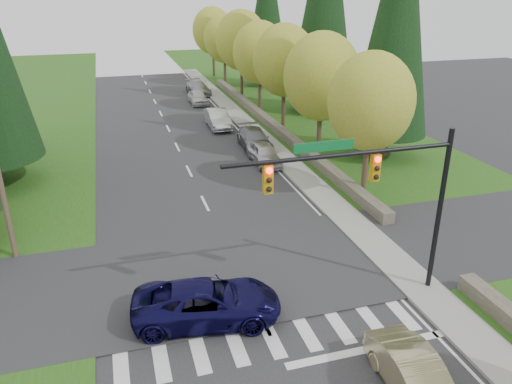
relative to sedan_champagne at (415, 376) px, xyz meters
name	(u,v)px	position (x,y,z in m)	size (l,w,h in m)	color
grass_east	(371,157)	(9.64, 20.40, -0.65)	(14.00, 110.00, 0.06)	#2D4A13
cross_street	(238,270)	(-3.36, 8.40, -0.68)	(120.00, 8.00, 0.10)	#28282B
sidewalk_east	(282,156)	(3.54, 22.40, -0.62)	(1.80, 80.00, 0.13)	gray
curb_east	(270,157)	(2.69, 22.40, -0.62)	(0.20, 80.00, 0.13)	gray
stone_wall_north	(270,123)	(5.24, 30.40, -0.33)	(0.70, 40.00, 0.70)	#4C4438
traffic_signal	(378,183)	(1.01, 4.90, 4.30)	(8.70, 0.37, 6.80)	black
decid_tree_0	(371,102)	(5.84, 14.40, 4.92)	(4.80, 4.80, 8.37)	#38281C
decid_tree_1	(322,77)	(5.94, 21.40, 5.12)	(5.20, 5.20, 8.80)	#38281C
decid_tree_2	(284,60)	(5.74, 28.40, 5.25)	(5.00, 5.00, 8.82)	#38281C
decid_tree_3	(260,53)	(5.84, 35.40, 4.98)	(5.00, 5.00, 8.55)	#38281C
decid_tree_4	(241,40)	(5.94, 42.40, 5.38)	(5.40, 5.40, 9.18)	#38281C
decid_tree_5	(224,39)	(5.74, 49.40, 4.85)	(4.80, 4.80, 8.30)	#38281C
decid_tree_6	(213,31)	(5.84, 56.40, 5.18)	(5.20, 5.20, 8.86)	#38281C
conifer_e_a	(398,13)	(10.64, 20.40, 9.11)	(5.44, 5.44, 17.80)	#38281C
conifer_e_c	(267,4)	(10.64, 48.40, 8.61)	(5.10, 5.10, 16.80)	#38281C
sedan_champagne	(415,376)	(0.00, 0.00, 0.00)	(1.44, 4.14, 1.36)	tan
suv_navy	(207,302)	(-5.32, 5.40, 0.08)	(2.53, 5.48, 1.52)	#0D0B37
parked_car_a	(265,154)	(1.93, 21.40, 0.02)	(1.66, 4.13, 1.41)	silver
parked_car_b	(255,139)	(2.24, 24.91, 0.04)	(2.03, 4.99, 1.45)	slate
parked_car_c	(218,119)	(0.84, 31.47, 0.10)	(1.66, 4.76, 1.57)	silver
parked_car_d	(198,97)	(0.84, 40.91, 0.01)	(1.64, 4.09, 1.39)	silver
parked_car_e	(198,88)	(1.75, 45.63, 0.03)	(1.99, 4.89, 1.42)	#9A9A9F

